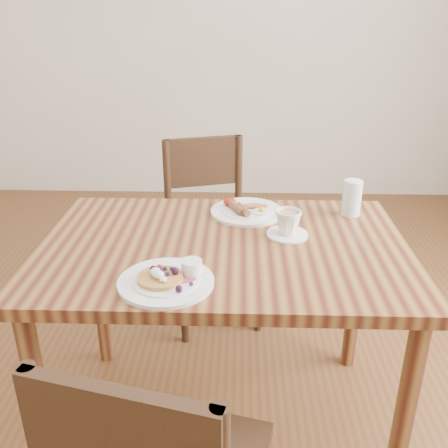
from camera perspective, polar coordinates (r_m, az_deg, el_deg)
name	(u,v)px	position (r m, az deg, el deg)	size (l,w,h in m)	color
ground	(224,417)	(2.07, 0.00, -21.19)	(5.00, 5.00, 0.00)	#543518
dining_table	(224,270)	(1.67, 0.00, -5.28)	(1.20, 0.80, 0.75)	brown
chair_far	(210,223)	(2.42, -1.63, 0.17)	(0.52, 0.52, 0.88)	#332012
pancake_plate	(168,279)	(1.41, -6.42, -6.27)	(0.27, 0.27, 0.06)	white
breakfast_plate	(246,210)	(1.86, 2.50, 1.56)	(0.27, 0.27, 0.04)	white
teacup_saucer	(288,224)	(1.68, 7.30, -0.03)	(0.14, 0.14, 0.09)	white
water_glass	(352,198)	(1.89, 14.39, 2.90)	(0.07, 0.07, 0.13)	silver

